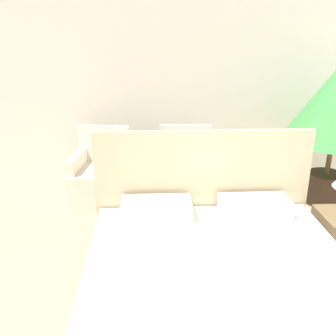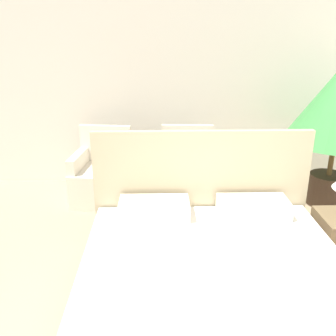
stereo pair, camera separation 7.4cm
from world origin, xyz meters
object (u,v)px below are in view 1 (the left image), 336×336
at_px(armchair_near_window_right, 186,178).
at_px(side_table, 143,182).
at_px(armchair_near_window_left, 101,180).
at_px(bed, 221,304).

distance_m(armchair_near_window_right, side_table, 0.53).
relative_size(armchair_near_window_left, armchair_near_window_right, 1.00).
bearing_deg(armchair_near_window_right, armchair_near_window_left, -176.16).
bearing_deg(armchair_near_window_left, side_table, 5.18).
relative_size(bed, armchair_near_window_right, 2.50).
bearing_deg(armchair_near_window_left, armchair_near_window_right, 7.02).
height_order(bed, armchair_near_window_right, bed).
distance_m(armchair_near_window_left, armchair_near_window_right, 1.06).
bearing_deg(armchair_near_window_right, bed, -85.57).
distance_m(bed, armchair_near_window_right, 2.32).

